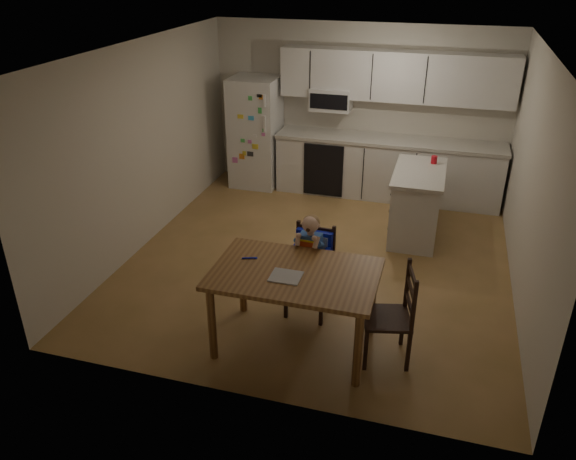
# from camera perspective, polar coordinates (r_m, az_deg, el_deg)

# --- Properties ---
(room) EXTENTS (4.52, 5.01, 2.51)m
(room) POSITION_cam_1_polar(r_m,az_deg,el_deg) (6.88, 4.35, 8.15)
(room) COLOR olive
(room) RESTS_ON ground
(refrigerator) EXTENTS (0.72, 0.70, 1.70)m
(refrigerator) POSITION_cam_1_polar(r_m,az_deg,el_deg) (8.94, -3.30, 9.88)
(refrigerator) COLOR silver
(refrigerator) RESTS_ON ground
(kitchen_run) EXTENTS (3.37, 0.62, 2.15)m
(kitchen_run) POSITION_cam_1_polar(r_m,az_deg,el_deg) (8.58, 10.10, 8.98)
(kitchen_run) COLOR silver
(kitchen_run) RESTS_ON ground
(kitchen_island) EXTENTS (0.64, 1.22, 0.90)m
(kitchen_island) POSITION_cam_1_polar(r_m,az_deg,el_deg) (7.52, 12.91, 2.67)
(kitchen_island) COLOR silver
(kitchen_island) RESTS_ON ground
(red_cup) EXTENTS (0.08, 0.08, 0.10)m
(red_cup) POSITION_cam_1_polar(r_m,az_deg,el_deg) (7.66, 14.62, 6.92)
(red_cup) COLOR red
(red_cup) RESTS_ON kitchen_island
(dining_table) EXTENTS (1.51, 0.97, 0.81)m
(dining_table) POSITION_cam_1_polar(r_m,az_deg,el_deg) (5.15, 0.69, -5.31)
(dining_table) COLOR brown
(dining_table) RESTS_ON ground
(napkin) EXTENTS (0.27, 0.24, 0.01)m
(napkin) POSITION_cam_1_polar(r_m,az_deg,el_deg) (5.01, -0.23, -4.74)
(napkin) COLOR #B1B1B6
(napkin) RESTS_ON dining_table
(toddler_spoon) EXTENTS (0.12, 0.06, 0.02)m
(toddler_spoon) POSITION_cam_1_polar(r_m,az_deg,el_deg) (5.30, -4.05, -2.86)
(toddler_spoon) COLOR #1522CE
(toddler_spoon) RESTS_ON dining_table
(chair_booster) EXTENTS (0.45, 0.45, 1.11)m
(chair_booster) POSITION_cam_1_polar(r_m,az_deg,el_deg) (5.68, 2.39, -2.41)
(chair_booster) COLOR black
(chair_booster) RESTS_ON ground
(chair_side) EXTENTS (0.51, 0.51, 0.95)m
(chair_side) POSITION_cam_1_polar(r_m,az_deg,el_deg) (5.17, 11.12, -7.89)
(chair_side) COLOR black
(chair_side) RESTS_ON ground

